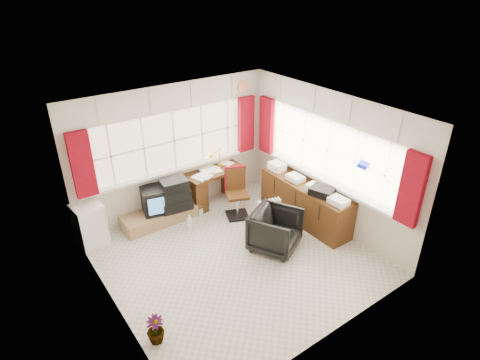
{
  "coord_description": "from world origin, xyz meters",
  "views": [
    {
      "loc": [
        -3.04,
        -4.35,
        4.25
      ],
      "look_at": [
        0.48,
        0.55,
        1.09
      ],
      "focal_mm": 30.0,
      "sensor_mm": 36.0,
      "label": 1
    }
  ],
  "objects_px": {
    "mini_fridge": "(90,225)",
    "tv_bench": "(160,216)",
    "radiator": "(270,216)",
    "crt_tv": "(156,200)",
    "office_chair": "(275,230)",
    "task_chair": "(236,190)",
    "desk": "(214,184)",
    "desk_lamp": "(219,153)",
    "credenza": "(305,202)"
  },
  "relations": [
    {
      "from": "credenza",
      "to": "radiator",
      "type": "bearing_deg",
      "value": 165.97
    },
    {
      "from": "desk",
      "to": "desk_lamp",
      "type": "distance_m",
      "value": 0.64
    },
    {
      "from": "task_chair",
      "to": "mini_fridge",
      "type": "xyz_separation_m",
      "value": [
        -2.6,
        0.65,
        -0.13
      ]
    },
    {
      "from": "office_chair",
      "to": "mini_fridge",
      "type": "xyz_separation_m",
      "value": [
        -2.51,
        1.94,
        0.04
      ]
    },
    {
      "from": "desk",
      "to": "credenza",
      "type": "bearing_deg",
      "value": -57.59
    },
    {
      "from": "desk_lamp",
      "to": "task_chair",
      "type": "height_order",
      "value": "desk_lamp"
    },
    {
      "from": "office_chair",
      "to": "crt_tv",
      "type": "relative_size",
      "value": 1.27
    },
    {
      "from": "tv_bench",
      "to": "crt_tv",
      "type": "height_order",
      "value": "crt_tv"
    },
    {
      "from": "tv_bench",
      "to": "desk",
      "type": "bearing_deg",
      "value": 3.62
    },
    {
      "from": "task_chair",
      "to": "credenza",
      "type": "bearing_deg",
      "value": -45.19
    },
    {
      "from": "mini_fridge",
      "to": "tv_bench",
      "type": "bearing_deg",
      "value": -2.96
    },
    {
      "from": "crt_tv",
      "to": "task_chair",
      "type": "bearing_deg",
      "value": -24.26
    },
    {
      "from": "task_chair",
      "to": "radiator",
      "type": "bearing_deg",
      "value": -73.15
    },
    {
      "from": "office_chair",
      "to": "tv_bench",
      "type": "xyz_separation_m",
      "value": [
        -1.26,
        1.87,
        -0.23
      ]
    },
    {
      "from": "office_chair",
      "to": "desk_lamp",
      "type": "bearing_deg",
      "value": 56.13
    },
    {
      "from": "radiator",
      "to": "crt_tv",
      "type": "height_order",
      "value": "crt_tv"
    },
    {
      "from": "radiator",
      "to": "crt_tv",
      "type": "distance_m",
      "value": 2.12
    },
    {
      "from": "desk",
      "to": "crt_tv",
      "type": "xyz_separation_m",
      "value": [
        -1.28,
        -0.05,
        0.09
      ]
    },
    {
      "from": "desk",
      "to": "mini_fridge",
      "type": "xyz_separation_m",
      "value": [
        -2.51,
        -0.02,
        -0.01
      ]
    },
    {
      "from": "credenza",
      "to": "crt_tv",
      "type": "distance_m",
      "value": 2.77
    },
    {
      "from": "radiator",
      "to": "credenza",
      "type": "bearing_deg",
      "value": -14.03
    },
    {
      "from": "desk_lamp",
      "to": "mini_fridge",
      "type": "relative_size",
      "value": 0.53
    },
    {
      "from": "mini_fridge",
      "to": "desk",
      "type": "bearing_deg",
      "value": 0.35
    },
    {
      "from": "task_chair",
      "to": "radiator",
      "type": "xyz_separation_m",
      "value": [
        0.23,
        -0.76,
        -0.28
      ]
    },
    {
      "from": "desk",
      "to": "office_chair",
      "type": "distance_m",
      "value": 1.95
    },
    {
      "from": "mini_fridge",
      "to": "office_chair",
      "type": "bearing_deg",
      "value": -37.67
    },
    {
      "from": "radiator",
      "to": "crt_tv",
      "type": "xyz_separation_m",
      "value": [
        -1.6,
        1.37,
        0.25
      ]
    },
    {
      "from": "task_chair",
      "to": "desk",
      "type": "bearing_deg",
      "value": 97.71
    },
    {
      "from": "crt_tv",
      "to": "mini_fridge",
      "type": "relative_size",
      "value": 0.79
    },
    {
      "from": "crt_tv",
      "to": "tv_bench",
      "type": "bearing_deg",
      "value": -62.73
    },
    {
      "from": "task_chair",
      "to": "tv_bench",
      "type": "distance_m",
      "value": 1.53
    },
    {
      "from": "office_chair",
      "to": "mini_fridge",
      "type": "bearing_deg",
      "value": 114.41
    },
    {
      "from": "desk_lamp",
      "to": "task_chair",
      "type": "bearing_deg",
      "value": -99.13
    },
    {
      "from": "task_chair",
      "to": "radiator",
      "type": "height_order",
      "value": "task_chair"
    },
    {
      "from": "tv_bench",
      "to": "crt_tv",
      "type": "distance_m",
      "value": 0.36
    },
    {
      "from": "office_chair",
      "to": "radiator",
      "type": "xyz_separation_m",
      "value": [
        0.32,
        0.53,
        -0.12
      ]
    },
    {
      "from": "radiator",
      "to": "desk",
      "type": "bearing_deg",
      "value": 102.65
    },
    {
      "from": "desk",
      "to": "task_chair",
      "type": "height_order",
      "value": "task_chair"
    },
    {
      "from": "office_chair",
      "to": "crt_tv",
      "type": "bearing_deg",
      "value": 95.94
    },
    {
      "from": "desk",
      "to": "desk_lamp",
      "type": "bearing_deg",
      "value": 20.89
    },
    {
      "from": "tv_bench",
      "to": "mini_fridge",
      "type": "height_order",
      "value": "mini_fridge"
    },
    {
      "from": "office_chair",
      "to": "task_chair",
      "type": "bearing_deg",
      "value": 58.0
    },
    {
      "from": "task_chair",
      "to": "office_chair",
      "type": "height_order",
      "value": "task_chair"
    },
    {
      "from": "radiator",
      "to": "credenza",
      "type": "height_order",
      "value": "credenza"
    },
    {
      "from": "office_chair",
      "to": "crt_tv",
      "type": "distance_m",
      "value": 2.29
    },
    {
      "from": "office_chair",
      "to": "credenza",
      "type": "height_order",
      "value": "credenza"
    },
    {
      "from": "task_chair",
      "to": "office_chair",
      "type": "distance_m",
      "value": 1.3
    },
    {
      "from": "radiator",
      "to": "credenza",
      "type": "relative_size",
      "value": 0.29
    },
    {
      "from": "radiator",
      "to": "mini_fridge",
      "type": "xyz_separation_m",
      "value": [
        -2.83,
        1.41,
        0.15
      ]
    },
    {
      "from": "desk_lamp",
      "to": "tv_bench",
      "type": "xyz_separation_m",
      "value": [
        -1.47,
        -0.16,
        -0.87
      ]
    }
  ]
}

